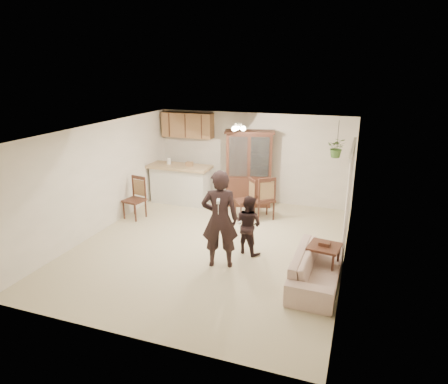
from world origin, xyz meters
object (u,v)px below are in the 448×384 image
(adult, at_px, (220,222))
(china_hutch, at_px, (249,169))
(child, at_px, (248,222))
(side_table, at_px, (323,260))
(sofa, at_px, (317,264))
(chair_hutch_left, at_px, (245,207))
(chair_hutch_right, at_px, (263,206))
(chair_bar, at_px, (135,207))

(adult, bearing_deg, china_hutch, -99.41)
(child, bearing_deg, side_table, -175.24)
(adult, xyz_separation_m, china_hutch, (-0.46, 3.59, 0.13))
(child, bearing_deg, sofa, 174.25)
(china_hutch, bearing_deg, child, -88.00)
(sofa, relative_size, chair_hutch_left, 1.87)
(china_hutch, bearing_deg, sofa, -71.31)
(child, distance_m, chair_hutch_right, 2.05)
(sofa, relative_size, side_table, 2.80)
(sofa, relative_size, chair_hutch_right, 1.67)
(adult, height_order, side_table, adult)
(adult, relative_size, chair_hutch_right, 1.61)
(adult, height_order, child, adult)
(chair_hutch_left, height_order, chair_hutch_right, chair_hutch_right)
(sofa, distance_m, chair_hutch_left, 3.42)
(adult, distance_m, chair_hutch_right, 2.79)
(sofa, bearing_deg, chair_bar, 71.66)
(chair_bar, bearing_deg, chair_hutch_right, 29.85)
(side_table, distance_m, chair_hutch_left, 3.25)
(child, xyz_separation_m, side_table, (1.57, -0.45, -0.36))
(side_table, relative_size, chair_hutch_left, 0.67)
(sofa, xyz_separation_m, child, (-1.50, 0.75, 0.31))
(chair_bar, height_order, chair_hutch_left, chair_bar)
(adult, distance_m, chair_bar, 3.40)
(side_table, relative_size, chair_hutch_right, 0.60)
(china_hutch, xyz_separation_m, side_table, (2.39, -3.33, -0.71))
(child, xyz_separation_m, chair_bar, (-3.27, 0.94, -0.38))
(china_hutch, height_order, chair_bar, china_hutch)
(adult, bearing_deg, chair_hutch_left, -100.54)
(child, bearing_deg, chair_hutch_right, -63.75)
(child, distance_m, china_hutch, 3.01)
(adult, height_order, chair_hutch_left, adult)
(sofa, relative_size, chair_bar, 1.77)
(china_hutch, bearing_deg, side_table, -68.20)
(adult, bearing_deg, child, -133.33)
(adult, relative_size, chair_bar, 1.70)
(child, height_order, china_hutch, china_hutch)
(child, bearing_deg, adult, 84.24)
(china_hutch, relative_size, side_table, 3.11)
(side_table, bearing_deg, child, 163.94)
(adult, relative_size, china_hutch, 0.87)
(side_table, xyz_separation_m, chair_bar, (-4.84, 1.39, -0.01))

